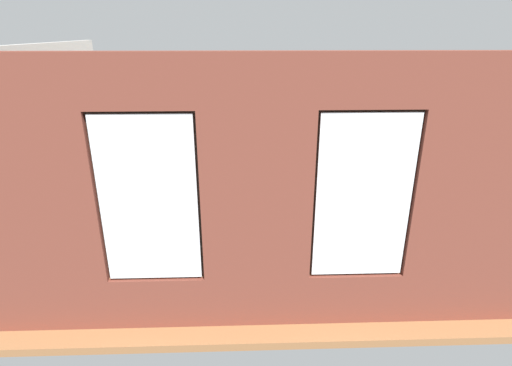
% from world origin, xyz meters
% --- Properties ---
extents(ground_plane, '(7.02, 5.67, 0.10)m').
position_xyz_m(ground_plane, '(0.00, 0.00, -0.05)').
color(ground_plane, '#99663D').
extents(brick_wall_with_windows, '(6.42, 0.30, 3.11)m').
position_xyz_m(brick_wall_with_windows, '(-0.00, 2.45, 1.53)').
color(brick_wall_with_windows, brown).
rests_on(brick_wall_with_windows, ground_plane).
extents(white_wall_right, '(0.10, 4.67, 3.11)m').
position_xyz_m(white_wall_right, '(3.16, 0.20, 1.56)').
color(white_wall_right, silver).
rests_on(white_wall_right, ground_plane).
extents(couch_by_window, '(2.03, 0.87, 0.80)m').
position_xyz_m(couch_by_window, '(-0.12, 1.80, 0.33)').
color(couch_by_window, black).
rests_on(couch_by_window, ground_plane).
extents(couch_left, '(0.96, 2.11, 0.80)m').
position_xyz_m(couch_left, '(-2.51, 0.37, 0.33)').
color(couch_left, black).
rests_on(couch_left, ground_plane).
extents(coffee_table, '(1.21, 0.73, 0.41)m').
position_xyz_m(coffee_table, '(-0.21, 0.23, 0.35)').
color(coffee_table, '#A87547').
rests_on(coffee_table, ground_plane).
extents(cup_ceramic, '(0.09, 0.09, 0.11)m').
position_xyz_m(cup_ceramic, '(-0.54, 0.10, 0.46)').
color(cup_ceramic, '#B23D38').
rests_on(cup_ceramic, coffee_table).
extents(candle_jar, '(0.08, 0.08, 0.09)m').
position_xyz_m(candle_jar, '(-0.21, 0.23, 0.45)').
color(candle_jar, '#B7333D').
rests_on(candle_jar, coffee_table).
extents(table_plant_small, '(0.12, 0.12, 0.19)m').
position_xyz_m(table_plant_small, '(-0.06, 0.14, 0.51)').
color(table_plant_small, '#47423D').
rests_on(table_plant_small, coffee_table).
extents(remote_black, '(0.11, 0.18, 0.02)m').
position_xyz_m(remote_black, '(0.15, 0.34, 0.42)').
color(remote_black, black).
rests_on(remote_black, coffee_table).
extents(remote_gray, '(0.05, 0.17, 0.02)m').
position_xyz_m(remote_gray, '(-0.30, 0.34, 0.42)').
color(remote_gray, '#59595B').
rests_on(remote_gray, coffee_table).
extents(media_console, '(1.13, 0.42, 0.49)m').
position_xyz_m(media_console, '(2.86, 0.27, 0.25)').
color(media_console, black).
rests_on(media_console, ground_plane).
extents(tv_flatscreen, '(0.95, 0.20, 0.69)m').
position_xyz_m(tv_flatscreen, '(2.86, 0.27, 0.84)').
color(tv_flatscreen, black).
rests_on(tv_flatscreen, media_console).
extents(papasan_chair, '(1.13, 1.13, 0.70)m').
position_xyz_m(papasan_chair, '(0.52, -1.64, 0.45)').
color(papasan_chair, olive).
rests_on(papasan_chair, ground_plane).
extents(potted_plant_mid_room_small, '(0.44, 0.44, 0.59)m').
position_xyz_m(potted_plant_mid_room_small, '(-0.56, -0.80, 0.40)').
color(potted_plant_mid_room_small, beige).
rests_on(potted_plant_mid_room_small, ground_plane).
extents(potted_plant_beside_window_right, '(0.84, 1.01, 1.39)m').
position_xyz_m(potted_plant_beside_window_right, '(2.10, 1.91, 0.77)').
color(potted_plant_beside_window_right, brown).
rests_on(potted_plant_beside_window_right, ground_plane).
extents(potted_plant_foreground_right, '(0.91, 0.90, 1.37)m').
position_xyz_m(potted_plant_foreground_right, '(2.56, -1.78, 0.59)').
color(potted_plant_foreground_right, '#9E5638').
rests_on(potted_plant_foreground_right, ground_plane).
extents(potted_plant_corner_near_left, '(0.98, 0.98, 1.28)m').
position_xyz_m(potted_plant_corner_near_left, '(-2.67, -1.82, 0.68)').
color(potted_plant_corner_near_left, '#9E5638').
rests_on(potted_plant_corner_near_left, ground_plane).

